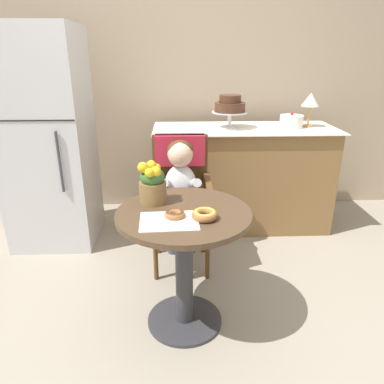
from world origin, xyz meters
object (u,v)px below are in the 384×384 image
(wicker_chair, at_px, (180,180))
(tiered_cake_stand, at_px, (230,106))
(seated_child, at_px, (181,183))
(donut_front, at_px, (205,214))
(donut_mid, at_px, (175,214))
(cafe_table, at_px, (184,246))
(table_lamp, at_px, (311,101))
(flower_vase, at_px, (152,183))
(round_layer_cake, at_px, (291,121))
(refrigerator, at_px, (48,141))

(wicker_chair, xyz_separation_m, tiered_cake_stand, (0.42, 0.59, 0.44))
(seated_child, bearing_deg, donut_front, -80.14)
(donut_mid, bearing_deg, cafe_table, 57.29)
(tiered_cake_stand, height_order, table_lamp, table_lamp)
(table_lamp, bearing_deg, flower_vase, -136.60)
(cafe_table, relative_size, donut_mid, 6.80)
(seated_child, bearing_deg, tiered_cake_stand, 60.29)
(seated_child, bearing_deg, round_layer_cake, 38.16)
(cafe_table, distance_m, donut_mid, 0.25)
(donut_mid, height_order, round_layer_cake, round_layer_cake)
(seated_child, bearing_deg, donut_mid, -93.31)
(wicker_chair, xyz_separation_m, seated_child, (0.00, -0.16, 0.04))
(seated_child, distance_m, donut_front, 0.67)
(donut_front, bearing_deg, cafe_table, 137.10)
(donut_front, bearing_deg, round_layer_cake, 59.04)
(tiered_cake_stand, xyz_separation_m, refrigerator, (-1.46, -0.20, -0.23))
(donut_front, relative_size, table_lamp, 0.47)
(donut_mid, distance_m, tiered_cake_stand, 1.49)
(round_layer_cake, relative_size, table_lamp, 0.69)
(cafe_table, relative_size, seated_child, 0.99)
(flower_vase, relative_size, round_layer_cake, 1.23)
(donut_mid, distance_m, table_lamp, 1.85)
(seated_child, height_order, refrigerator, refrigerator)
(seated_child, relative_size, tiered_cake_stand, 2.42)
(donut_mid, bearing_deg, round_layer_cake, 54.31)
(round_layer_cake, height_order, table_lamp, table_lamp)
(wicker_chair, height_order, table_lamp, table_lamp)
(cafe_table, bearing_deg, table_lamp, 50.40)
(cafe_table, xyz_separation_m, tiered_cake_stand, (0.41, 1.30, 0.57))
(flower_vase, bearing_deg, seated_child, 69.73)
(seated_child, bearing_deg, refrigerator, 152.47)
(donut_front, distance_m, round_layer_cake, 1.65)
(tiered_cake_stand, bearing_deg, wicker_chair, -125.83)
(donut_front, bearing_deg, table_lamp, 55.04)
(wicker_chair, height_order, flower_vase, flower_vase)
(seated_child, xyz_separation_m, refrigerator, (-1.04, 0.54, 0.17))
(donut_mid, height_order, table_lamp, table_lamp)
(seated_child, bearing_deg, cafe_table, -88.93)
(seated_child, relative_size, flower_vase, 3.01)
(table_lamp, bearing_deg, donut_mid, -129.27)
(seated_child, relative_size, table_lamp, 2.55)
(tiered_cake_stand, bearing_deg, table_lamp, 2.49)
(donut_front, xyz_separation_m, table_lamp, (1.00, 1.43, 0.37))
(wicker_chair, relative_size, table_lamp, 3.35)
(wicker_chair, distance_m, round_layer_cake, 1.17)
(wicker_chair, relative_size, refrigerator, 0.56)
(table_lamp, bearing_deg, seated_child, -145.20)
(donut_front, bearing_deg, wicker_chair, 97.99)
(donut_mid, height_order, flower_vase, flower_vase)
(round_layer_cake, bearing_deg, refrigerator, -173.99)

